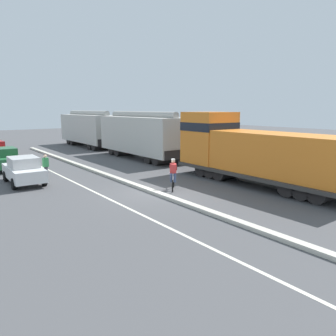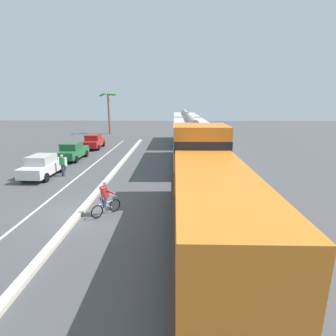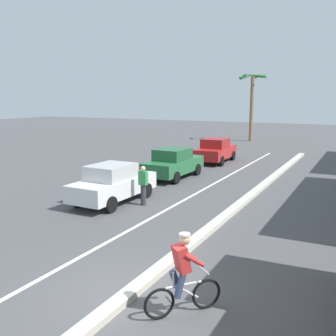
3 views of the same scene
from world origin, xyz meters
name	(u,v)px [view 3 (image 3 of 3)]	position (x,y,z in m)	size (l,w,h in m)	color
ground_plane	(131,296)	(0.00, 0.00, 0.00)	(120.00, 120.00, 0.00)	#4C4C4F
median_curb	(222,219)	(0.00, 6.00, 0.08)	(0.36, 36.00, 0.16)	beige
lane_stripe	(162,212)	(-2.40, 6.00, 0.00)	(0.14, 36.00, 0.01)	silver
parked_car_white	(113,183)	(-4.91, 6.35, 0.82)	(1.91, 4.24, 1.62)	silver
parked_car_green	(173,163)	(-4.90, 12.00, 0.82)	(1.92, 4.24, 1.62)	#286B3D
parked_car_red	(216,150)	(-4.68, 17.96, 0.82)	(1.95, 4.26, 1.62)	red
cyclist	(183,276)	(1.34, -0.14, 0.82)	(1.15, 1.34, 1.71)	black
palm_tree_near	(252,92)	(-6.11, 31.80, 4.86)	(2.70, 2.68, 6.73)	#846647
pedestrian_by_cars	(143,185)	(-3.56, 6.54, 0.85)	(0.34, 0.22, 1.62)	#33333D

